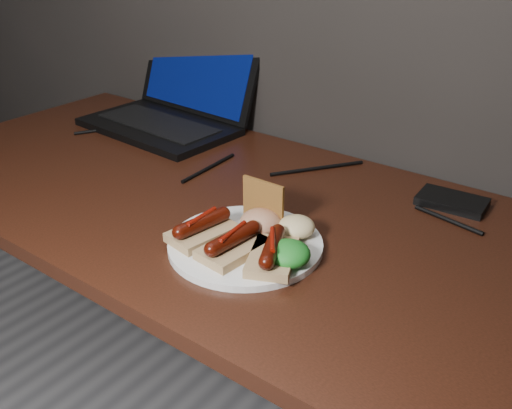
% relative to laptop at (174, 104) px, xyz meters
% --- Properties ---
extents(desk, '(1.40, 0.70, 0.75)m').
position_rel_laptop_xyz_m(desk, '(0.31, -0.27, -0.14)').
color(desk, '#38170E').
rests_on(desk, ground).
extents(laptop, '(0.42, 0.34, 0.25)m').
position_rel_laptop_xyz_m(laptop, '(0.00, 0.00, 0.00)').
color(laptop, black).
rests_on(laptop, desk).
extents(hard_drive, '(0.13, 0.09, 0.02)m').
position_rel_laptop_xyz_m(hard_drive, '(0.77, -0.02, -0.05)').
color(hard_drive, black).
rests_on(hard_drive, desk).
extents(desk_cables, '(1.00, 0.33, 0.01)m').
position_rel_laptop_xyz_m(desk_cables, '(0.33, -0.10, -0.05)').
color(desk_cables, black).
rests_on(desk_cables, desk).
extents(plate, '(0.28, 0.28, 0.01)m').
position_rel_laptop_xyz_m(plate, '(0.54, -0.39, -0.05)').
color(plate, silver).
rests_on(plate, desk).
extents(bread_sausage_left, '(0.09, 0.13, 0.04)m').
position_rel_laptop_xyz_m(bread_sausage_left, '(0.47, -0.42, -0.03)').
color(bread_sausage_left, tan).
rests_on(bread_sausage_left, plate).
extents(bread_sausage_center, '(0.08, 0.12, 0.04)m').
position_rel_laptop_xyz_m(bread_sausage_center, '(0.55, -0.43, -0.03)').
color(bread_sausage_center, tan).
rests_on(bread_sausage_center, plate).
extents(bread_sausage_right, '(0.11, 0.13, 0.04)m').
position_rel_laptop_xyz_m(bread_sausage_right, '(0.61, -0.41, -0.03)').
color(bread_sausage_right, tan).
rests_on(bread_sausage_right, plate).
extents(crispbread, '(0.09, 0.01, 0.08)m').
position_rel_laptop_xyz_m(crispbread, '(0.53, -0.32, -0.00)').
color(crispbread, '#9B5C2A').
rests_on(crispbread, plate).
extents(salad_greens, '(0.07, 0.07, 0.04)m').
position_rel_laptop_xyz_m(salad_greens, '(0.64, -0.40, -0.02)').
color(salad_greens, '#105213').
rests_on(salad_greens, plate).
extents(salsa_mound, '(0.07, 0.07, 0.04)m').
position_rel_laptop_xyz_m(salsa_mound, '(0.54, -0.34, -0.02)').
color(salsa_mound, maroon).
rests_on(salsa_mound, plate).
extents(coleslaw_mound, '(0.06, 0.06, 0.04)m').
position_rel_laptop_xyz_m(coleslaw_mound, '(0.60, -0.32, -0.03)').
color(coleslaw_mound, beige).
rests_on(coleslaw_mound, plate).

